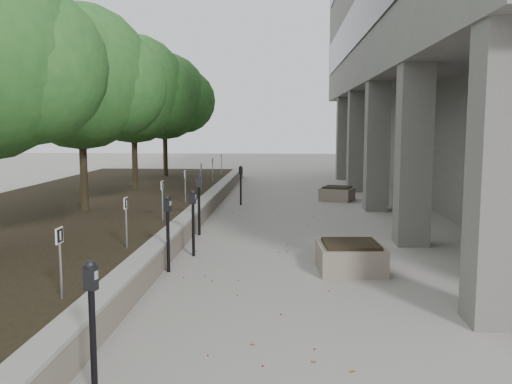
% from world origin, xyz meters
% --- Properties ---
extents(ground, '(90.00, 90.00, 0.00)m').
position_xyz_m(ground, '(0.00, 0.00, 0.00)').
color(ground, gray).
rests_on(ground, ground).
extents(retaining_wall, '(0.39, 26.00, 0.50)m').
position_xyz_m(retaining_wall, '(-1.82, 9.00, 0.25)').
color(retaining_wall, gray).
rests_on(retaining_wall, ground).
extents(planting_bed, '(7.00, 26.00, 0.40)m').
position_xyz_m(planting_bed, '(-5.50, 9.00, 0.20)').
color(planting_bed, '#2C2316').
rests_on(planting_bed, ground).
extents(crabapple_tree_3, '(4.60, 4.00, 5.44)m').
position_xyz_m(crabapple_tree_3, '(-4.80, 8.00, 3.12)').
color(crabapple_tree_3, '#265F24').
rests_on(crabapple_tree_3, planting_bed).
extents(crabapple_tree_4, '(4.60, 4.00, 5.44)m').
position_xyz_m(crabapple_tree_4, '(-4.80, 13.00, 3.12)').
color(crabapple_tree_4, '#265F24').
rests_on(crabapple_tree_4, planting_bed).
extents(crabapple_tree_5, '(4.60, 4.00, 5.44)m').
position_xyz_m(crabapple_tree_5, '(-4.80, 18.00, 3.12)').
color(crabapple_tree_5, '#265F24').
rests_on(crabapple_tree_5, planting_bed).
extents(parking_sign_2, '(0.04, 0.22, 0.96)m').
position_xyz_m(parking_sign_2, '(-2.35, 0.50, 0.88)').
color(parking_sign_2, black).
rests_on(parking_sign_2, planting_bed).
extents(parking_sign_3, '(0.04, 0.22, 0.96)m').
position_xyz_m(parking_sign_3, '(-2.35, 3.50, 0.88)').
color(parking_sign_3, black).
rests_on(parking_sign_3, planting_bed).
extents(parking_sign_4, '(0.04, 0.22, 0.96)m').
position_xyz_m(parking_sign_4, '(-2.35, 6.50, 0.88)').
color(parking_sign_4, black).
rests_on(parking_sign_4, planting_bed).
extents(parking_sign_5, '(0.04, 0.22, 0.96)m').
position_xyz_m(parking_sign_5, '(-2.35, 9.50, 0.88)').
color(parking_sign_5, black).
rests_on(parking_sign_5, planting_bed).
extents(parking_sign_6, '(0.04, 0.22, 0.96)m').
position_xyz_m(parking_sign_6, '(-2.35, 12.50, 0.88)').
color(parking_sign_6, black).
rests_on(parking_sign_6, planting_bed).
extents(parking_sign_7, '(0.04, 0.22, 0.96)m').
position_xyz_m(parking_sign_7, '(-2.35, 15.50, 0.88)').
color(parking_sign_7, black).
rests_on(parking_sign_7, planting_bed).
extents(parking_sign_8, '(0.04, 0.22, 0.96)m').
position_xyz_m(parking_sign_8, '(-2.35, 18.50, 0.88)').
color(parking_sign_8, black).
rests_on(parking_sign_8, planting_bed).
extents(parking_meter_1, '(0.16, 0.13, 1.41)m').
position_xyz_m(parking_meter_1, '(-1.26, -1.39, 0.71)').
color(parking_meter_1, black).
rests_on(parking_meter_1, ground).
extents(parking_meter_2, '(0.15, 0.11, 1.37)m').
position_xyz_m(parking_meter_2, '(-1.30, 4.62, 0.69)').
color(parking_meter_2, black).
rests_on(parking_meter_2, ground).
extents(parking_meter_3, '(0.16, 0.14, 1.42)m').
position_xyz_m(parking_meter_3, '(-1.55, 3.37, 0.71)').
color(parking_meter_3, black).
rests_on(parking_meter_3, ground).
extents(parking_meter_4, '(0.17, 0.14, 1.49)m').
position_xyz_m(parking_meter_4, '(-1.52, 6.78, 0.74)').
color(parking_meter_4, black).
rests_on(parking_meter_4, ground).
extents(parking_meter_5, '(0.15, 0.12, 1.33)m').
position_xyz_m(parking_meter_5, '(-0.92, 11.88, 0.66)').
color(parking_meter_5, black).
rests_on(parking_meter_5, ground).
extents(planter_front, '(1.24, 1.24, 0.55)m').
position_xyz_m(planter_front, '(1.78, 3.60, 0.27)').
color(planter_front, gray).
rests_on(planter_front, ground).
extents(planter_back, '(1.37, 1.37, 0.50)m').
position_xyz_m(planter_back, '(2.41, 13.23, 0.25)').
color(planter_back, gray).
rests_on(planter_back, ground).
extents(berry_scatter, '(3.30, 14.10, 0.02)m').
position_xyz_m(berry_scatter, '(-0.10, 5.00, 0.01)').
color(berry_scatter, maroon).
rests_on(berry_scatter, ground).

